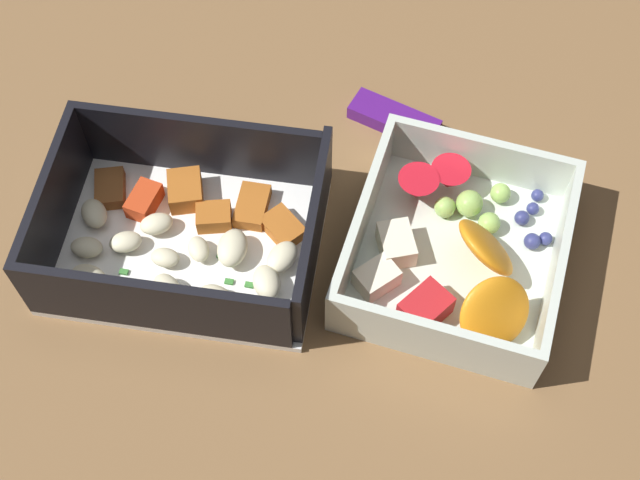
{
  "coord_description": "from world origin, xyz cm",
  "views": [
    {
      "loc": [
        4.33,
        -29.27,
        55.01
      ],
      "look_at": [
        -1.1,
        0.42,
        4.0
      ],
      "focal_mm": 48.35,
      "sensor_mm": 36.0,
      "label": 1
    }
  ],
  "objects": [
    {
      "name": "fruit_bowl",
      "position": [
        8.22,
        1.58,
        3.75
      ],
      "size": [
        15.92,
        17.19,
        5.45
      ],
      "rotation": [
        0.0,
        0.0,
        -0.12
      ],
      "color": "silver",
      "rests_on": "table_surface"
    },
    {
      "name": "candy_bar",
      "position": [
        2.44,
        12.95,
        2.6
      ],
      "size": [
        7.4,
        4.48,
        1.2
      ],
      "primitive_type": "cube",
      "rotation": [
        0.0,
        0.0,
        -0.32
      ],
      "color": "#51197A",
      "rests_on": "table_surface"
    },
    {
      "name": "pasta_container",
      "position": [
        -10.43,
        -0.69,
        4.04
      ],
      "size": [
        18.92,
        14.11,
        6.53
      ],
      "rotation": [
        0.0,
        0.0,
        0.03
      ],
      "color": "white",
      "rests_on": "table_surface"
    },
    {
      "name": "table_surface",
      "position": [
        0.0,
        0.0,
        1.0
      ],
      "size": [
        80.0,
        80.0,
        2.0
      ],
      "primitive_type": "cube",
      "color": "brown",
      "rests_on": "ground"
    }
  ]
}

